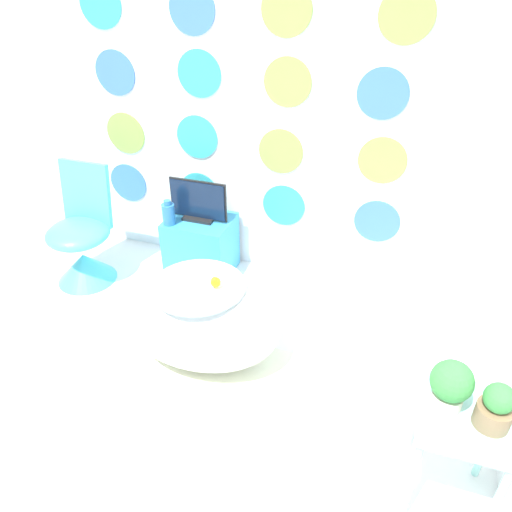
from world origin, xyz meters
TOP-DOWN VIEW (x-y plane):
  - ground_plane at (0.00, 0.00)m, footprint 12.00×12.00m
  - wall_back_dotted at (0.00, 1.98)m, footprint 4.46×0.05m
  - rug at (0.17, 0.79)m, footprint 0.98×0.66m
  - bathtub at (0.11, 0.95)m, footprint 0.94×0.64m
  - rubber_duck at (0.22, 0.95)m, footprint 0.06×0.06m
  - chair at (-0.99, 1.39)m, footprint 0.44×0.44m
  - tv_cabinet at (-0.24, 1.74)m, footprint 0.45×0.38m
  - tv at (-0.24, 1.74)m, footprint 0.41×0.12m
  - vase at (-0.41, 1.62)m, footprint 0.09×0.09m
  - side_table at (1.48, 0.45)m, footprint 0.36×0.39m
  - potted_plant_left at (1.39, 0.47)m, footprint 0.16×0.16m
  - potted_plant_right at (1.56, 0.43)m, footprint 0.13×0.13m

SIDE VIEW (x-z plane):
  - ground_plane at x=0.00m, z-range 0.00..0.00m
  - rug at x=0.17m, z-range 0.00..0.01m
  - tv_cabinet at x=-0.24m, z-range 0.00..0.43m
  - bathtub at x=0.11m, z-range 0.00..0.52m
  - chair at x=-0.99m, z-range -0.16..0.68m
  - side_table at x=1.48m, z-range 0.16..0.70m
  - vase at x=-0.41m, z-range 0.42..0.60m
  - rubber_duck at x=0.22m, z-range 0.51..0.58m
  - tv at x=-0.24m, z-range 0.42..0.71m
  - potted_plant_right at x=1.56m, z-range 0.54..0.74m
  - potted_plant_left at x=1.39m, z-range 0.56..0.78m
  - wall_back_dotted at x=0.00m, z-range 0.00..2.60m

